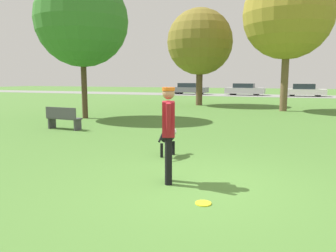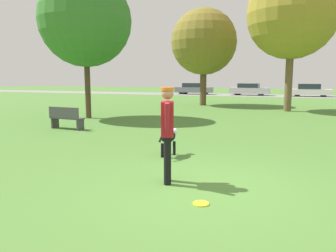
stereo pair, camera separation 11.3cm
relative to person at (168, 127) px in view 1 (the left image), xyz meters
The scene contains 12 objects.
ground_plane 1.17m from the person, ahead, with size 120.00×120.00×0.00m, color #4C7A33.
far_road_strip 32.14m from the person, 89.03° to the left, with size 120.00×6.00×0.01m.
person is the anchor object (origin of this frame).
dog 2.18m from the person, 110.36° to the left, with size 0.32×0.95×0.65m.
frisbee 1.55m from the person, 42.52° to the right, with size 0.25×0.25×0.02m.
tree_mid_center 15.57m from the person, 83.48° to the left, with size 5.03×5.03×7.99m.
tree_near_left 11.18m from the person, 132.41° to the left, with size 4.28×4.28×6.69m.
tree_far_left 17.97m from the person, 103.15° to the left, with size 4.55×4.55×6.69m.
parked_car_grey 33.82m from the person, 106.04° to the left, with size 4.42×1.81×1.34m.
parked_car_silver 32.55m from the person, 94.89° to the left, with size 4.38×1.87×1.33m.
parked_car_white 32.34m from the person, 83.83° to the left, with size 4.17×1.82×1.33m.
park_bench 7.46m from the person, 142.25° to the left, with size 1.43×0.51×0.84m.
Camera 1 is at (1.47, -5.43, 1.90)m, focal length 35.00 mm.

